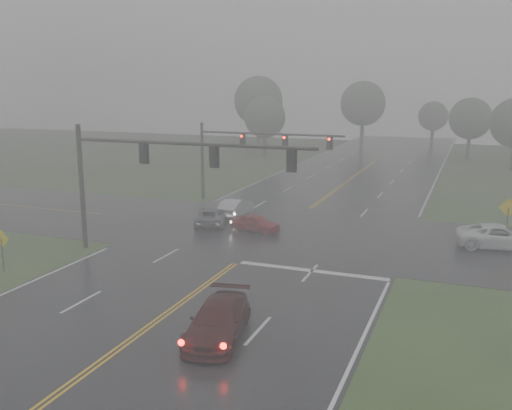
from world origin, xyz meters
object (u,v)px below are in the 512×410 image
at_px(sedan_red, 256,231).
at_px(car_grey, 211,225).
at_px(sedan_maroon, 218,338).
at_px(signal_gantry_near, 147,165).
at_px(pickup_white, 500,248).
at_px(sedan_silver, 235,217).
at_px(signal_gantry_far, 244,147).

distance_m(sedan_red, car_grey, 3.85).
relative_size(sedan_red, car_grey, 0.78).
xyz_separation_m(sedan_maroon, signal_gantry_near, (-8.65, 8.97, 5.51)).
bearing_deg(pickup_white, sedan_red, 88.26).
height_order(sedan_red, sedan_silver, sedan_silver).
bearing_deg(pickup_white, sedan_silver, 76.26).
height_order(sedan_silver, car_grey, sedan_silver).
bearing_deg(signal_gantry_far, pickup_white, -20.24).
height_order(sedan_red, signal_gantry_far, signal_gantry_far).
distance_m(sedan_silver, pickup_white, 19.16).
bearing_deg(car_grey, sedan_silver, -121.60).
relative_size(sedan_red, sedan_silver, 0.83).
xyz_separation_m(sedan_maroon, sedan_red, (-4.74, 16.59, 0.00)).
xyz_separation_m(sedan_silver, car_grey, (-0.64, -3.02, 0.00)).
bearing_deg(sedan_red, signal_gantry_far, 38.37).
relative_size(pickup_white, signal_gantry_far, 0.41).
xyz_separation_m(car_grey, signal_gantry_near, (-0.11, -8.28, 5.51)).
bearing_deg(signal_gantry_near, sedan_silver, 86.17).
height_order(sedan_maroon, signal_gantry_far, signal_gantry_far).
distance_m(signal_gantry_near, signal_gantry_far, 16.84).
bearing_deg(signal_gantry_near, sedan_maroon, -46.05).
height_order(sedan_silver, pickup_white, pickup_white).
height_order(sedan_maroon, pickup_white, pickup_white).
relative_size(sedan_maroon, signal_gantry_far, 0.39).
xyz_separation_m(signal_gantry_near, signal_gantry_far, (-0.72, 16.81, -0.67)).
xyz_separation_m(car_grey, signal_gantry_far, (-0.83, 8.53, 4.84)).
height_order(sedan_maroon, signal_gantry_near, signal_gantry_near).
bearing_deg(pickup_white, signal_gantry_far, 62.18).
bearing_deg(sedan_silver, signal_gantry_near, 85.35).
height_order(pickup_white, signal_gantry_near, signal_gantry_near).
relative_size(car_grey, pickup_white, 0.85).
bearing_deg(sedan_maroon, signal_gantry_near, 122.95).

